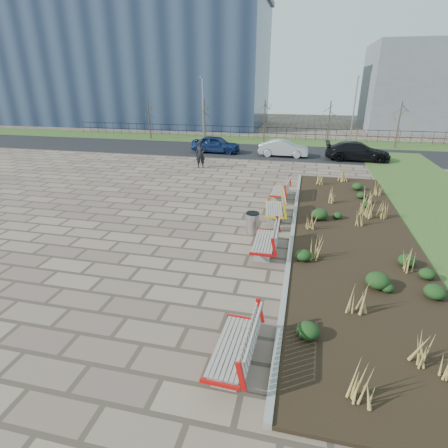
% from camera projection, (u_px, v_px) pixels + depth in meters
% --- Properties ---
extents(ground, '(120.00, 120.00, 0.00)m').
position_uv_depth(ground, '(153.00, 284.00, 10.58)').
color(ground, '#7F6C57').
rests_on(ground, ground).
extents(planting_bed, '(4.50, 18.00, 0.10)m').
position_uv_depth(planting_bed, '(353.00, 236.00, 13.75)').
color(planting_bed, black).
rests_on(planting_bed, ground).
extents(planting_curb, '(0.16, 18.00, 0.15)m').
position_uv_depth(planting_curb, '(293.00, 230.00, 14.23)').
color(planting_curb, gray).
rests_on(planting_curb, ground).
extents(grass_verge_far, '(80.00, 5.00, 0.04)m').
position_uv_depth(grass_verge_far, '(265.00, 141.00, 35.80)').
color(grass_verge_far, '#33511E').
rests_on(grass_verge_far, ground).
extents(road, '(80.00, 7.00, 0.02)m').
position_uv_depth(road, '(257.00, 151.00, 30.39)').
color(road, black).
rests_on(road, ground).
extents(bench_a, '(0.98, 2.13, 1.00)m').
position_uv_depth(bench_a, '(233.00, 344.00, 7.43)').
color(bench_a, red).
rests_on(bench_a, ground).
extents(bench_b, '(0.94, 2.12, 1.00)m').
position_uv_depth(bench_b, '(264.00, 240.00, 12.33)').
color(bench_b, '#B60C0C').
rests_on(bench_b, ground).
extents(bench_c, '(1.14, 2.19, 1.00)m').
position_uv_depth(bench_c, '(274.00, 208.00, 15.43)').
color(bench_c, yellow).
rests_on(bench_c, ground).
extents(bench_d, '(0.99, 2.14, 1.00)m').
position_uv_depth(bench_d, '(279.00, 189.00, 18.04)').
color(bench_d, red).
rests_on(bench_d, ground).
extents(litter_bin, '(0.51, 0.51, 0.87)m').
position_uv_depth(litter_bin, '(252.00, 223.00, 13.90)').
color(litter_bin, '#B2B2B7').
rests_on(litter_bin, ground).
extents(pedestrian, '(0.73, 0.53, 1.87)m').
position_uv_depth(pedestrian, '(201.00, 155.00, 24.34)').
color(pedestrian, black).
rests_on(pedestrian, ground).
extents(car_blue, '(4.19, 1.86, 1.40)m').
position_uv_depth(car_blue, '(216.00, 144.00, 29.59)').
color(car_blue, '#11224E').
rests_on(car_blue, road).
extents(car_silver, '(3.96, 1.44, 1.30)m').
position_uv_depth(car_silver, '(283.00, 148.00, 28.12)').
color(car_silver, '#9B9EA2').
rests_on(car_silver, road).
extents(car_black, '(4.81, 1.98, 1.39)m').
position_uv_depth(car_black, '(357.00, 151.00, 26.66)').
color(car_black, black).
rests_on(car_black, road).
extents(tree_a, '(1.40, 1.40, 4.00)m').
position_uv_depth(tree_a, '(149.00, 119.00, 36.21)').
color(tree_a, '#4C3D2D').
rests_on(tree_a, grass_verge_far).
extents(tree_b, '(1.40, 1.40, 4.00)m').
position_uv_depth(tree_b, '(205.00, 120.00, 34.94)').
color(tree_b, '#4C3D2D').
rests_on(tree_b, grass_verge_far).
extents(tree_c, '(1.40, 1.40, 4.00)m').
position_uv_depth(tree_c, '(264.00, 122.00, 33.68)').
color(tree_c, '#4C3D2D').
rests_on(tree_c, grass_verge_far).
extents(tree_d, '(1.40, 1.40, 4.00)m').
position_uv_depth(tree_d, '(329.00, 123.00, 32.41)').
color(tree_d, '#4C3D2D').
rests_on(tree_d, grass_verge_far).
extents(tree_e, '(1.40, 1.40, 4.00)m').
position_uv_depth(tree_e, '(398.00, 125.00, 31.14)').
color(tree_e, '#4C3D2D').
rests_on(tree_e, grass_verge_far).
extents(lamp_west, '(0.24, 0.60, 6.00)m').
position_uv_depth(lamp_west, '(203.00, 110.00, 34.11)').
color(lamp_west, gray).
rests_on(lamp_west, grass_verge_far).
extents(lamp_east, '(0.24, 0.60, 6.00)m').
position_uv_depth(lamp_east, '(353.00, 113.00, 31.16)').
color(lamp_east, gray).
rests_on(lamp_east, grass_verge_far).
extents(railing_fence, '(44.00, 0.10, 1.20)m').
position_uv_depth(railing_fence, '(267.00, 133.00, 36.91)').
color(railing_fence, black).
rests_on(railing_fence, grass_verge_far).
extents(building_glass, '(40.00, 14.00, 15.00)m').
position_uv_depth(building_glass, '(120.00, 67.00, 48.40)').
color(building_glass, '#192338').
rests_on(building_glass, ground).
extents(building_grey, '(18.00, 12.00, 10.00)m').
position_uv_depth(building_grey, '(446.00, 87.00, 42.29)').
color(building_grey, slate).
rests_on(building_grey, ground).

